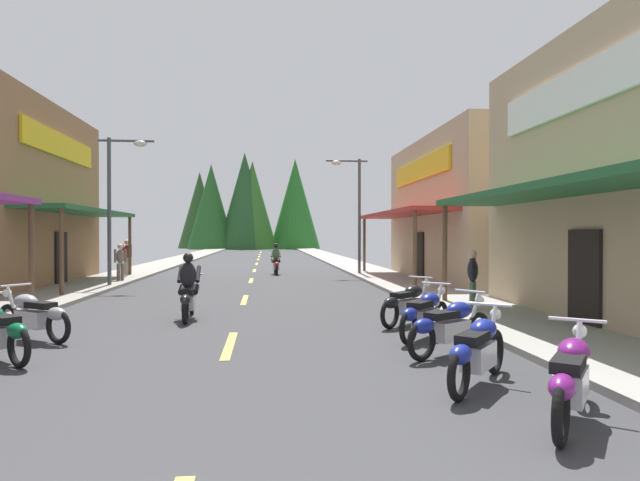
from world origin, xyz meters
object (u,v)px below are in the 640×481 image
object	(u,v)px
motorcycle_parked_right_1	(478,350)
motorcycle_parked_right_0	(571,377)
pedestrian_browsing	(473,277)
motorcycle_parked_right_4	(408,303)
motorcycle_parked_right_3	(425,313)
pedestrian_waiting	(120,260)
pedestrian_by_shop	(127,255)
rider_cruising_lead	(188,292)
streetlamp_left	(118,189)
motorcycle_parked_right_2	(450,325)
motorcycle_parked_left_2	(33,315)
streetlamp_right	(353,199)
rider_cruising_trailing	(276,261)

from	to	relation	value
motorcycle_parked_right_1	motorcycle_parked_right_0	bearing A→B (deg)	-122.89
pedestrian_browsing	motorcycle_parked_right_4	bearing A→B (deg)	-117.04
motorcycle_parked_right_4	pedestrian_browsing	world-z (taller)	pedestrian_browsing
motorcycle_parked_right_3	pedestrian_waiting	distance (m)	15.64
pedestrian_waiting	motorcycle_parked_right_4	bearing A→B (deg)	-9.42
motorcycle_parked_right_0	pedestrian_by_shop	size ratio (longest dim) A/B	1.00
motorcycle_parked_right_0	rider_cruising_lead	world-z (taller)	rider_cruising_lead
motorcycle_parked_right_4	rider_cruising_lead	size ratio (longest dim) A/B	0.76
motorcycle_parked_right_0	motorcycle_parked_right_4	world-z (taller)	same
streetlamp_left	motorcycle_parked_right_3	size ratio (longest dim) A/B	3.33
pedestrian_browsing	rider_cruising_lead	bearing A→B (deg)	-150.29
streetlamp_left	motorcycle_parked_right_2	bearing A→B (deg)	-54.72
motorcycle_parked_right_0	motorcycle_parked_left_2	size ratio (longest dim) A/B	0.96
pedestrian_by_shop	motorcycle_parked_right_4	bearing A→B (deg)	60.30
motorcycle_parked_right_2	rider_cruising_lead	distance (m)	6.42
streetlamp_right	motorcycle_parked_right_3	bearing A→B (deg)	-94.34
motorcycle_parked_right_0	pedestrian_by_shop	world-z (taller)	pedestrian_by_shop
motorcycle_parked_right_1	motorcycle_parked_right_4	xyz separation A→B (m)	(0.37, 4.80, 0.00)
motorcycle_parked_right_2	pedestrian_waiting	bearing A→B (deg)	89.46
motorcycle_parked_right_3	rider_cruising_trailing	distance (m)	17.13
streetlamp_right	motorcycle_parked_right_0	world-z (taller)	streetlamp_right
pedestrian_waiting	rider_cruising_lead	bearing A→B (deg)	-25.82
rider_cruising_trailing	pedestrian_waiting	distance (m)	7.70
streetlamp_right	motorcycle_parked_right_1	world-z (taller)	streetlamp_right
pedestrian_browsing	motorcycle_parked_right_0	bearing A→B (deg)	-76.26
pedestrian_waiting	streetlamp_right	bearing A→B (deg)	57.87
rider_cruising_trailing	pedestrian_by_shop	bearing A→B (deg)	91.98
motorcycle_parked_right_1	streetlamp_left	bearing A→B (deg)	70.36
motorcycle_parked_right_2	pedestrian_by_shop	distance (m)	20.24
streetlamp_right	motorcycle_parked_right_3	world-z (taller)	streetlamp_right
motorcycle_parked_right_4	pedestrian_browsing	xyz separation A→B (m)	(2.04, 1.41, 0.44)
motorcycle_parked_left_2	pedestrian_browsing	bearing A→B (deg)	-131.75
pedestrian_by_shop	pedestrian_waiting	world-z (taller)	pedestrian_by_shop
rider_cruising_trailing	pedestrian_by_shop	world-z (taller)	pedestrian_by_shop
motorcycle_parked_left_2	pedestrian_browsing	size ratio (longest dim) A/B	1.13
motorcycle_parked_right_1	motorcycle_parked_left_2	bearing A→B (deg)	101.60
streetlamp_left	motorcycle_parked_right_2	xyz separation A→B (m)	(8.55, -12.08, -3.22)
rider_cruising_lead	pedestrian_waiting	bearing A→B (deg)	20.36
motorcycle_parked_right_3	pedestrian_by_shop	world-z (taller)	pedestrian_by_shop
motorcycle_parked_right_4	pedestrian_by_shop	distance (m)	17.74
streetlamp_right	pedestrian_by_shop	bearing A→B (deg)	176.83
streetlamp_right	pedestrian_browsing	size ratio (longest dim) A/B	3.52
motorcycle_parked_right_4	rider_cruising_trailing	xyz separation A→B (m)	(-2.64, 15.34, 0.17)
motorcycle_parked_right_4	motorcycle_parked_left_2	bearing A→B (deg)	144.85
streetlamp_left	motorcycle_parked_right_4	world-z (taller)	streetlamp_left
rider_cruising_trailing	pedestrian_browsing	bearing A→B (deg)	-163.79
streetlamp_right	motorcycle_parked_right_2	distance (m)	17.51
rider_cruising_lead	pedestrian_by_shop	bearing A→B (deg)	17.18
motorcycle_parked_right_2	motorcycle_parked_right_4	bearing A→B (deg)	55.16
motorcycle_parked_right_1	motorcycle_parked_right_3	bearing A→B (deg)	34.83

